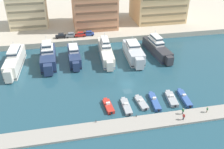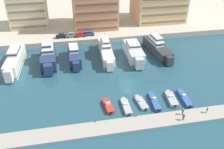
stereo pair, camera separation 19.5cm
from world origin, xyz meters
The scene contains 25 objects.
ground_plane centered at (0.00, 0.00, 0.00)m, with size 400.00×400.00×0.00m, color #234C5B.
quay_promenade centered at (0.00, 65.08, 1.04)m, with size 180.00×70.00×2.07m, color #BCB29E.
pier_dock centered at (0.00, -16.93, 0.25)m, with size 120.00×4.64×0.51m, color #9E998E.
yacht_ivory_far_left centered at (-32.83, 16.52, 2.54)m, with size 4.87×20.10×7.88m.
yacht_navy_left centered at (-22.48, 17.39, 2.56)m, with size 4.99×17.65×8.72m.
yacht_navy_mid_left centered at (-14.06, 17.46, 2.02)m, with size 3.90×16.02×6.69m.
yacht_ivory_center_left centered at (-3.18, 18.39, 2.32)m, with size 4.69×21.35×8.02m.
yacht_silver_center centered at (5.88, 15.40, 2.32)m, with size 5.22×17.40×7.26m.
yacht_charcoal_center_right centered at (15.09, 17.56, 2.28)m, with size 5.51×19.90×8.02m.
motorboat_red_far_left centered at (-7.51, -9.53, 0.47)m, with size 2.23×6.35×1.45m.
motorboat_grey_left centered at (-3.13, -10.49, 0.43)m, with size 1.82×7.14×1.27m.
motorboat_grey_mid_left centered at (1.03, -9.75, 0.40)m, with size 2.39×6.42×1.23m.
motorboat_blue_center_left centered at (4.46, -10.00, 0.48)m, with size 2.16×8.05×1.49m.
motorboat_grey_center centered at (9.16, -9.77, 0.50)m, with size 2.66×7.12×1.50m.
motorboat_blue_center_right centered at (12.69, -10.07, 0.46)m, with size 2.12×8.12×1.34m.
car_black_far_left centered at (-17.95, 33.75, 3.05)m, with size 4.14×2.01×1.80m.
car_grey_left centered at (-14.19, 33.76, 3.05)m, with size 4.18×2.08×1.80m.
car_red_mid_left centered at (-10.53, 33.62, 3.05)m, with size 4.16×2.03×1.80m.
car_blue_center_left centered at (-7.16, 34.02, 3.05)m, with size 4.14×2.00×1.80m.
apartment_block_far_left centered at (-30.58, 50.39, 11.78)m, with size 15.53×12.39×21.26m.
pedestrian_near_edge centered at (8.58, -17.99, 1.54)m, with size 0.43×0.61×1.74m.
pedestrian_mid_deck centered at (15.31, -16.60, 1.42)m, with size 0.28×0.59×1.54m.
pedestrian_far_side centered at (9.29, -16.08, 1.52)m, with size 0.38×0.62×1.70m.
bollard_west centered at (-11.39, -14.86, 0.83)m, with size 0.20×0.20×0.61m.
bollard_west_mid centered at (-1.81, -14.86, 0.83)m, with size 0.20×0.20×0.61m.
Camera 2 is at (-16.14, -58.28, 39.07)m, focal length 40.00 mm.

